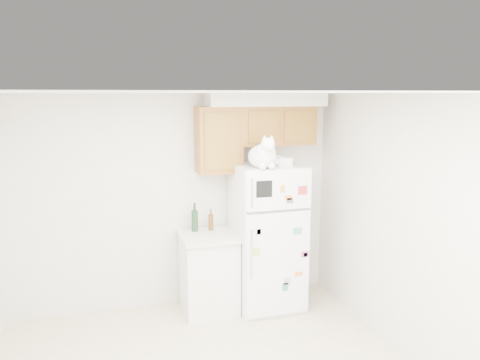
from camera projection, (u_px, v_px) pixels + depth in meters
name	position (u px, v px, depth m)	size (l,w,h in m)	color
room_shell	(222.00, 197.00, 3.78)	(3.84, 4.04, 2.52)	silver
refrigerator	(267.00, 236.00, 5.47)	(0.76, 0.78, 1.70)	white
base_counter	(209.00, 272.00, 5.41)	(0.64, 0.64, 0.92)	white
cat	(264.00, 155.00, 5.03)	(0.37, 0.53, 0.38)	white
storage_box_back	(275.00, 160.00, 5.35)	(0.18, 0.13, 0.10)	white
storage_box_front	(285.00, 161.00, 5.25)	(0.15, 0.11, 0.09)	white
bottle_green	(195.00, 217.00, 5.41)	(0.08, 0.08, 0.34)	#19381E
bottle_amber	(211.00, 219.00, 5.46)	(0.06, 0.06, 0.26)	#593814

